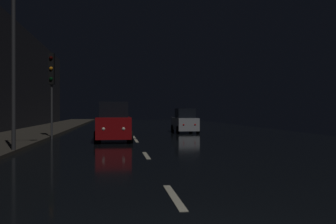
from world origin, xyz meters
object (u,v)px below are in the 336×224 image
at_px(traffic_light_far_left, 52,76).
at_px(streetlamp_overhead, 25,32).
at_px(car_approaching_headlights, 114,123).
at_px(car_parked_right_far, 185,122).

xyz_separation_m(traffic_light_far_left, streetlamp_overhead, (0.25, -7.60, 1.07)).
bearing_deg(car_approaching_headlights, traffic_light_far_left, -116.99).
bearing_deg(streetlamp_overhead, traffic_light_far_left, 91.88).
bearing_deg(car_approaching_headlights, car_parked_right_far, 143.15).
relative_size(car_approaching_headlights, car_parked_right_far, 1.17).
xyz_separation_m(streetlamp_overhead, car_parked_right_far, (9.04, 13.06, -4.04)).
xyz_separation_m(car_approaching_headlights, car_parked_right_far, (5.53, 7.37, -0.15)).
bearing_deg(streetlamp_overhead, car_approaching_headlights, 58.25).
bearing_deg(traffic_light_far_left, streetlamp_overhead, 4.21).
height_order(traffic_light_far_left, streetlamp_overhead, streetlamp_overhead).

